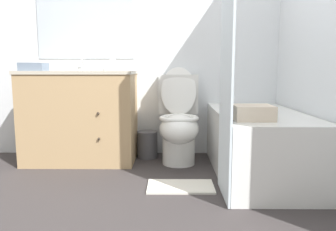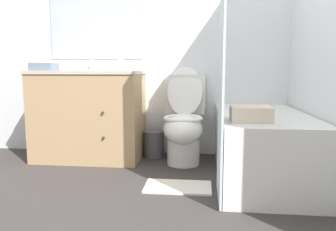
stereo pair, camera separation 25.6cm
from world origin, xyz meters
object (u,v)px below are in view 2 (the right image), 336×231
(bath_towel_folded, at_px, (251,114))
(bath_mat, at_px, (178,187))
(vanity_cabinet, at_px, (89,114))
(tissue_box, at_px, (121,66))
(bathtub, at_px, (262,145))
(wastebasket, at_px, (154,144))
(hand_towel_folded, at_px, (44,67))
(sink_faucet, at_px, (94,67))
(toilet, at_px, (184,122))

(bath_towel_folded, height_order, bath_mat, bath_towel_folded)
(vanity_cabinet, xyz_separation_m, bath_mat, (0.93, -0.73, -0.43))
(vanity_cabinet, height_order, tissue_box, tissue_box)
(vanity_cabinet, bearing_deg, bathtub, -14.59)
(wastebasket, distance_m, hand_towel_folded, 1.28)
(sink_faucet, height_order, bathtub, sink_faucet)
(tissue_box, relative_size, bath_towel_folded, 0.53)
(vanity_cabinet, distance_m, bath_towel_folded, 1.65)
(toilet, bearing_deg, tissue_box, 161.59)
(sink_faucet, xyz_separation_m, wastebasket, (0.62, -0.07, -0.76))
(toilet, bearing_deg, hand_towel_folded, -176.35)
(bathtub, xyz_separation_m, hand_towel_folded, (-1.95, 0.27, 0.63))
(sink_faucet, distance_m, hand_towel_folded, 0.48)
(toilet, distance_m, bath_mat, 0.77)
(toilet, relative_size, bathtub, 0.65)
(tissue_box, height_order, hand_towel_folded, tissue_box)
(bathtub, distance_m, wastebasket, 1.10)
(bath_mat, bearing_deg, sink_faucet, 135.70)
(bathtub, xyz_separation_m, tissue_box, (-1.30, 0.57, 0.64))
(bath_towel_folded, bearing_deg, hand_towel_folded, 159.33)
(vanity_cabinet, relative_size, sink_faucet, 7.28)
(toilet, bearing_deg, sink_faucet, 166.01)
(vanity_cabinet, xyz_separation_m, sink_faucet, (-0.00, 0.17, 0.46))
(bathtub, height_order, hand_towel_folded, hand_towel_folded)
(bath_mat, bearing_deg, vanity_cabinet, 141.77)
(sink_faucet, bearing_deg, hand_towel_folded, -139.67)
(sink_faucet, bearing_deg, bath_mat, -44.30)
(vanity_cabinet, bearing_deg, tissue_box, 29.11)
(toilet, xyz_separation_m, bathtub, (0.65, -0.35, -0.12))
(sink_faucet, xyz_separation_m, bath_mat, (0.93, -0.90, -0.89))
(bathtub, xyz_separation_m, wastebasket, (-0.96, 0.52, -0.13))
(hand_towel_folded, distance_m, bath_towel_folded, 1.94)
(bath_towel_folded, bearing_deg, wastebasket, 130.99)
(toilet, height_order, bath_towel_folded, toilet)
(sink_faucet, distance_m, bath_towel_folded, 1.76)
(bathtub, distance_m, hand_towel_folded, 2.07)
(bathtub, relative_size, tissue_box, 9.77)
(wastebasket, bearing_deg, hand_towel_folded, -165.92)
(bathtub, relative_size, hand_towel_folded, 6.46)
(vanity_cabinet, relative_size, toilet, 1.15)
(sink_faucet, distance_m, bathtub, 1.80)
(toilet, xyz_separation_m, wastebasket, (-0.31, 0.17, -0.25))
(sink_faucet, height_order, wastebasket, sink_faucet)
(tissue_box, bearing_deg, bathtub, -23.69)
(hand_towel_folded, bearing_deg, tissue_box, 24.47)
(bathtub, distance_m, bath_mat, 0.77)
(bath_towel_folded, relative_size, bath_mat, 0.54)
(hand_towel_folded, bearing_deg, toilet, 3.65)
(wastebasket, relative_size, bath_towel_folded, 0.99)
(hand_towel_folded, bearing_deg, bath_towel_folded, -20.67)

